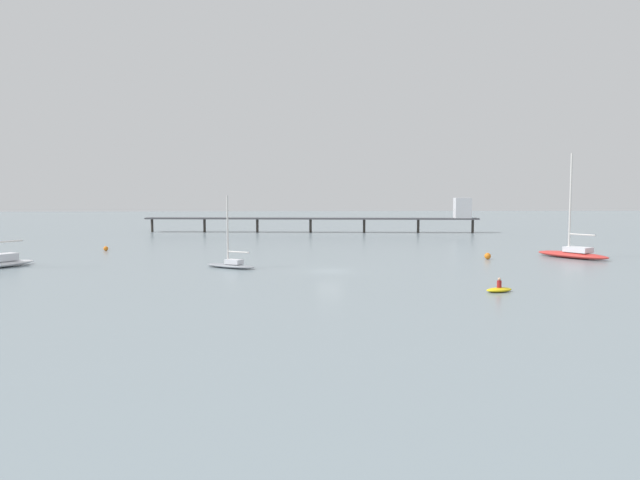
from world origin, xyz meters
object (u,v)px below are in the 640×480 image
(mooring_buoy_inner, at_px, (106,249))
(pier, at_px, (364,215))
(sailboat_red, at_px, (573,252))
(sailboat_gray, at_px, (231,263))
(mooring_buoy_mid, at_px, (488,256))
(dinghy_yellow, at_px, (499,289))

(mooring_buoy_inner, bearing_deg, pier, 42.52)
(sailboat_red, xyz_separation_m, mooring_buoy_inner, (-58.73, 11.88, -0.35))
(sailboat_gray, bearing_deg, pier, 69.65)
(mooring_buoy_mid, bearing_deg, sailboat_gray, -166.70)
(pier, bearing_deg, dinghy_yellow, -88.41)
(sailboat_red, bearing_deg, mooring_buoy_inner, 168.56)
(pier, height_order, sailboat_gray, sailboat_gray)
(sailboat_red, relative_size, dinghy_yellow, 5.01)
(mooring_buoy_mid, bearing_deg, dinghy_yellow, -106.15)
(sailboat_red, distance_m, mooring_buoy_inner, 59.92)
(sailboat_red, bearing_deg, dinghy_yellow, -125.81)
(sailboat_gray, bearing_deg, dinghy_yellow, -35.92)
(dinghy_yellow, distance_m, mooring_buoy_inner, 54.81)
(pier, height_order, dinghy_yellow, pier)
(pier, xyz_separation_m, sailboat_red, (19.40, -47.94, -2.77))
(dinghy_yellow, bearing_deg, mooring_buoy_mid, 73.85)
(sailboat_gray, xyz_separation_m, mooring_buoy_mid, (29.40, 6.95, -0.12))
(pier, bearing_deg, sailboat_gray, -110.35)
(sailboat_red, xyz_separation_m, dinghy_yellow, (-17.40, -24.12, -0.45))
(sailboat_gray, distance_m, mooring_buoy_mid, 30.21)
(pier, relative_size, sailboat_gray, 8.72)
(sailboat_red, distance_m, sailboat_gray, 40.78)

